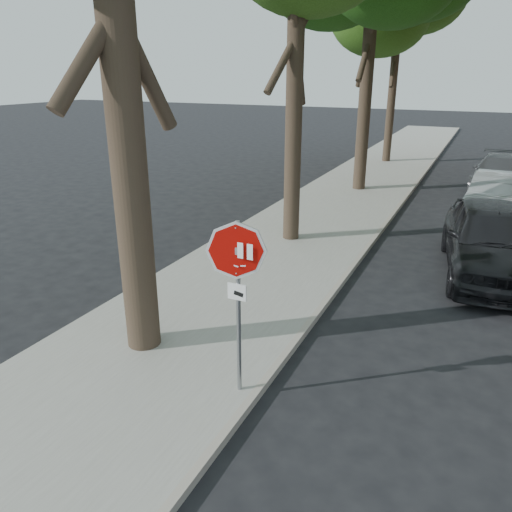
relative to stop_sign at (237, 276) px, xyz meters
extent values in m
plane|color=black|center=(0.70, 0.03, -1.95)|extent=(120.00, 120.00, 0.00)
cube|color=gray|center=(-1.80, 12.03, -1.89)|extent=(4.00, 55.00, 0.12)
cube|color=#9E9384|center=(0.25, 12.03, -1.88)|extent=(0.12, 55.00, 0.13)
cylinder|color=gray|center=(0.00, 0.03, -0.53)|extent=(0.06, 0.06, 2.60)
cube|color=#99999E|center=(0.00, 0.00, 0.37)|extent=(0.05, 0.06, 0.10)
cylinder|color=#99999E|center=(0.00, -0.01, 0.37)|extent=(0.76, 0.32, 0.82)
cylinder|color=white|center=(0.00, -0.02, 0.37)|extent=(0.76, 0.32, 0.82)
cylinder|color=red|center=(0.00, -0.03, 0.37)|extent=(0.68, 0.29, 0.74)
cube|color=white|center=(-0.21, -0.04, 0.39)|extent=(0.08, 0.00, 0.22)
cube|color=white|center=(-0.07, -0.04, 0.39)|extent=(0.08, 0.00, 0.22)
cube|color=white|center=(0.07, -0.04, 0.39)|extent=(0.08, 0.00, 0.22)
cube|color=white|center=(0.21, -0.04, 0.39)|extent=(0.08, 0.00, 0.22)
cube|color=silver|center=(-0.11, -0.04, 0.18)|extent=(0.08, 0.00, 0.03)
cube|color=silver|center=(0.00, -0.04, 0.16)|extent=(0.08, 0.00, 0.03)
cube|color=silver|center=(0.11, -0.04, 0.18)|extent=(0.08, 0.00, 0.03)
cube|color=white|center=(0.00, -0.01, -0.23)|extent=(0.28, 0.02, 0.24)
cube|color=black|center=(0.03, -0.03, -0.25)|extent=(0.15, 0.00, 0.08)
cylinder|color=black|center=(-2.10, 0.53, 2.92)|extent=(0.56, 0.56, 9.50)
cylinder|color=black|center=(-1.90, 7.03, 2.92)|extent=(0.44, 0.44, 9.50)
cylinder|color=black|center=(-1.70, 14.03, 3.17)|extent=(0.48, 0.48, 10.00)
cylinder|color=black|center=(-2.00, 21.03, 2.67)|extent=(0.40, 0.40, 9.00)
ellipsoid|color=#224710|center=(-2.00, 21.03, 5.19)|extent=(4.16, 4.16, 3.33)
ellipsoid|color=#224710|center=(-2.76, 21.78, 4.81)|extent=(3.78, 3.78, 3.02)
imported|color=black|center=(3.22, 6.78, -1.09)|extent=(2.67, 5.27, 1.72)
imported|color=#9A9DA1|center=(3.30, 11.84, -1.21)|extent=(2.10, 4.64, 1.48)
imported|color=#4C4D51|center=(3.30, 16.71, -1.27)|extent=(2.16, 4.75, 1.35)
camera|label=1|loc=(2.86, -5.54, 2.62)|focal=35.00mm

